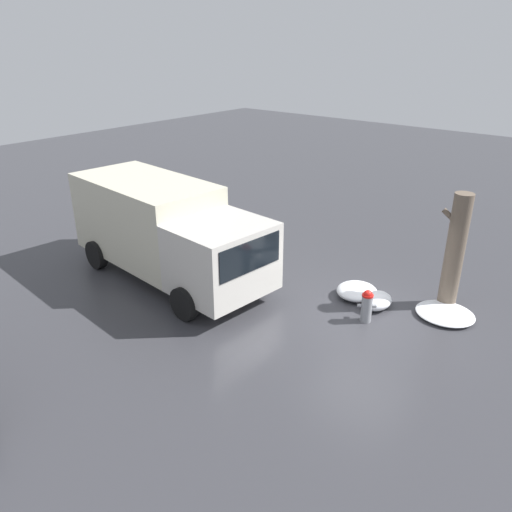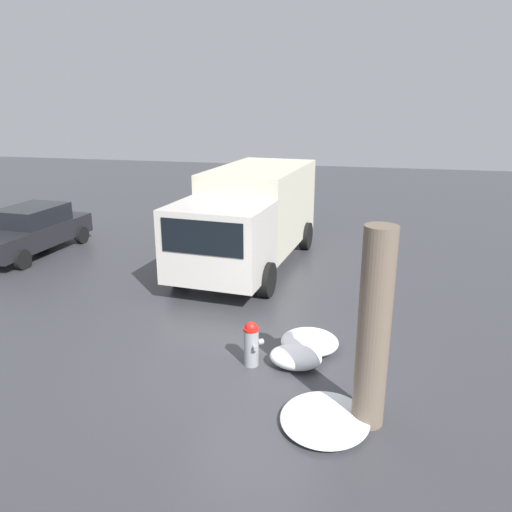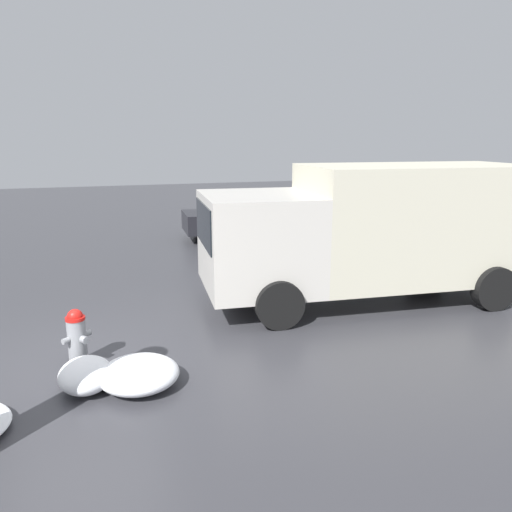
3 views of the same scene
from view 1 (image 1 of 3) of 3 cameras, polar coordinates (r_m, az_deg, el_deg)
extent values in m
plane|color=#38383D|center=(13.32, 12.37, -7.26)|extent=(60.00, 60.00, 0.00)
cylinder|color=gray|center=(13.14, 12.51, -5.90)|extent=(0.28, 0.28, 0.72)
cylinder|color=red|center=(12.96, 12.66, -4.42)|extent=(0.29, 0.29, 0.05)
sphere|color=red|center=(12.95, 12.67, -4.32)|extent=(0.24, 0.24, 0.24)
cylinder|color=gray|center=(13.27, 12.43, -5.17)|extent=(0.15, 0.15, 0.11)
cylinder|color=gray|center=(13.07, 11.72, -5.56)|extent=(0.13, 0.13, 0.09)
cylinder|color=gray|center=(13.13, 13.36, -5.58)|extent=(0.13, 0.13, 0.09)
cylinder|color=#6B5B4C|center=(14.06, 21.77, 0.47)|extent=(0.49, 0.49, 3.17)
cylinder|color=#6B5B4C|center=(13.82, 21.47, 4.08)|extent=(0.56, 0.14, 0.45)
cube|color=beige|center=(13.22, -3.92, -0.20)|extent=(2.35, 2.64, 1.87)
cube|color=black|center=(12.34, -0.62, -0.04)|extent=(0.21, 2.06, 0.82)
cube|color=beige|center=(15.68, -12.32, 4.26)|extent=(4.89, 2.86, 2.40)
cylinder|color=black|center=(14.45, -0.46, -2.06)|extent=(0.92, 0.36, 0.90)
cylinder|color=black|center=(13.02, -8.18, -5.39)|extent=(0.92, 0.36, 0.90)
cylinder|color=black|center=(17.65, -10.82, 2.44)|extent=(0.92, 0.36, 0.90)
cylinder|color=black|center=(16.50, -17.77, 0.16)|extent=(0.92, 0.36, 0.90)
ellipsoid|color=white|center=(14.34, 11.45, -3.95)|extent=(1.12, 1.16, 0.38)
ellipsoid|color=white|center=(13.93, 13.64, -4.99)|extent=(0.74, 0.99, 0.40)
ellipsoid|color=white|center=(14.08, 20.78, -6.15)|extent=(1.52, 1.39, 0.17)
camera|label=2|loc=(12.97, 53.94, 5.59)|focal=35.00mm
camera|label=3|loc=(19.03, 23.30, 11.79)|focal=35.00mm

